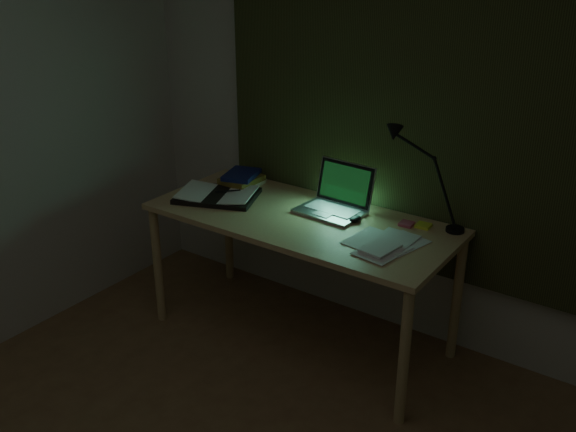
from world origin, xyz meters
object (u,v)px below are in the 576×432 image
object	(u,v)px
laptop	(330,192)
book_stack	(242,179)
desk_lamp	(460,184)
open_textbook	(217,195)
desk	(300,279)
loose_papers	(373,245)

from	to	relation	value
laptop	book_stack	distance (m)	0.67
book_stack	desk_lamp	bearing A→B (deg)	4.58
laptop	desk_lamp	distance (m)	0.69
book_stack	desk_lamp	world-z (taller)	desk_lamp
open_textbook	desk_lamp	distance (m)	1.38
desk_lamp	book_stack	bearing A→B (deg)	-161.21
open_textbook	book_stack	xyz separation A→B (m)	(-0.01, 0.24, 0.03)
desk	loose_papers	world-z (taller)	loose_papers
book_stack	desk_lamp	size ratio (longest dim) A/B	0.45
desk	desk_lamp	distance (m)	1.04
book_stack	desk_lamp	distance (m)	1.34
book_stack	loose_papers	bearing A→B (deg)	-15.47
book_stack	laptop	bearing A→B (deg)	-5.37
desk	laptop	xyz separation A→B (m)	(0.11, 0.13, 0.52)
laptop	loose_papers	distance (m)	0.47
desk	book_stack	world-z (taller)	book_stack
loose_papers	desk_lamp	bearing A→B (deg)	56.77
desk	open_textbook	xyz separation A→B (m)	(-0.55, -0.05, 0.41)
desk	laptop	bearing A→B (deg)	50.31
loose_papers	desk_lamp	size ratio (longest dim) A/B	0.62
book_stack	loose_papers	xyz separation A→B (m)	(1.06, -0.29, -0.04)
book_stack	loose_papers	world-z (taller)	book_stack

